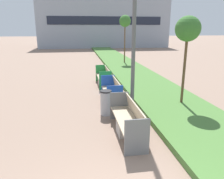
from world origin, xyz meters
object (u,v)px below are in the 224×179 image
Objects in this scene: bench_blue_frame at (112,93)px; bench_grey_frame at (128,122)px; sapling_tree_near at (188,30)px; sapling_tree_far at (125,22)px; litter_bin at (106,103)px; bench_green_frame at (104,78)px.

bench_grey_frame is at bearing -89.92° from bench_blue_frame.
sapling_tree_near is 0.85× the size of sapling_tree_far.
bench_grey_frame reaches higher than litter_bin.
bench_grey_frame is 1.18× the size of bench_blue_frame.
sapling_tree_near is (2.60, 1.94, 2.54)m from bench_grey_frame.
litter_bin is at bearing -105.36° from sapling_tree_far.
bench_blue_frame is (-0.00, 2.96, -0.01)m from bench_grey_frame.
bench_green_frame is 2.28× the size of litter_bin.
bench_grey_frame is 5.84m from bench_green_frame.
sapling_tree_near is at bearing -56.20° from bench_green_frame.
bench_grey_frame is 1.13× the size of bench_green_frame.
litter_bin is (-0.44, 1.57, 0.07)m from bench_grey_frame.
bench_green_frame is at bearing 84.22° from litter_bin.
bench_grey_frame is at bearing -101.65° from sapling_tree_far.
bench_blue_frame is 0.48× the size of sapling_tree_far.
sapling_tree_near is (2.61, -3.90, 2.55)m from bench_green_frame.
sapling_tree_near is at bearing 7.04° from litter_bin.
sapling_tree_near is 10.71m from sapling_tree_far.
bench_blue_frame is 2.18× the size of litter_bin.
bench_grey_frame and bench_blue_frame have the same top height.
sapling_tree_far reaches higher than sapling_tree_near.
bench_blue_frame is at bearing 72.77° from litter_bin.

